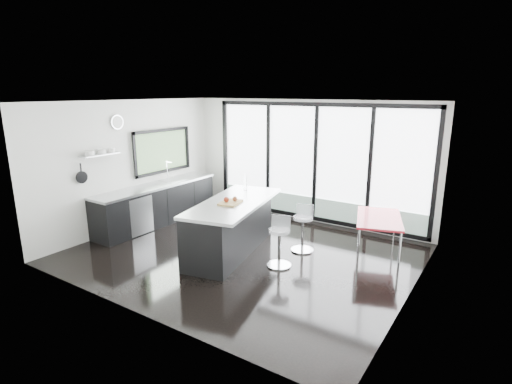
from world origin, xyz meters
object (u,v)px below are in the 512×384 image
Objects in this scene: island at (231,226)px; bar_stool_near at (279,248)px; bar_stool_far at (303,234)px; red_table at (378,236)px.

island reaches higher than bar_stool_near.
bar_stool_near is 0.99× the size of bar_stool_far.
bar_stool_far is (1.13, 0.77, -0.17)m from island.
island reaches higher than red_table.
red_table is at bearing 29.19° from bar_stool_near.
red_table reaches higher than bar_stool_far.
island is at bearing 156.63° from bar_stool_near.
island is 3.85× the size of bar_stool_near.
bar_stool_near is 0.84m from bar_stool_far.
red_table reaches higher than bar_stool_near.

